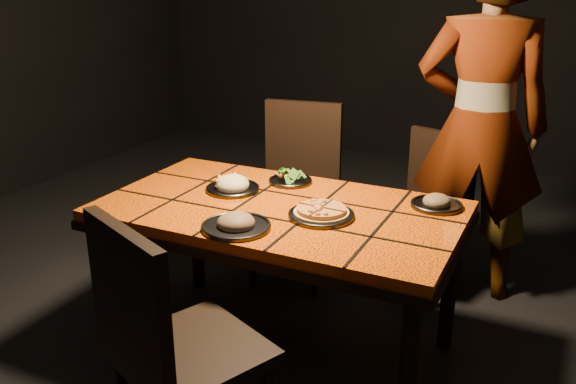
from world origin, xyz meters
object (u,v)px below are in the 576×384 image
at_px(dining_table, 280,222).
at_px(chair_far_right, 430,201).
at_px(plate_pizza, 321,213).
at_px(chair_near, 165,340).
at_px(chair_far_left, 298,178).
at_px(plate_pasta, 233,186).
at_px(diner, 481,127).

distance_m(dining_table, chair_far_right, 1.08).
xyz_separation_m(chair_far_right, plate_pizza, (-0.25, -1.01, 0.25)).
distance_m(chair_near, chair_far_left, 1.75).
distance_m(chair_far_left, plate_pizza, 1.02).
bearing_deg(chair_near, plate_pasta, -48.24).
distance_m(chair_far_right, plate_pizza, 1.07).
xyz_separation_m(chair_near, diner, (0.67, 1.92, 0.38)).
bearing_deg(plate_pasta, diner, 43.15).
height_order(chair_far_left, plate_pizza, chair_far_left).
bearing_deg(plate_pizza, chair_far_right, 76.06).
bearing_deg(dining_table, plate_pasta, 163.99).
bearing_deg(dining_table, chair_near, -88.59).
bearing_deg(plate_pizza, chair_far_left, 120.71).
height_order(chair_near, diner, diner).
distance_m(chair_far_right, plate_pasta, 1.19).
xyz_separation_m(chair_near, chair_far_right, (0.45, 1.87, -0.07)).
height_order(dining_table, chair_near, chair_near).
bearing_deg(chair_far_right, chair_far_left, -152.42).
bearing_deg(diner, dining_table, 46.56).
height_order(chair_near, plate_pasta, chair_near).
bearing_deg(dining_table, plate_pizza, -10.88).
distance_m(chair_near, plate_pizza, 0.90).
relative_size(dining_table, chair_far_right, 1.79).
height_order(chair_far_right, plate_pasta, chair_far_right).
xyz_separation_m(chair_far_left, plate_pasta, (-0.01, -0.73, 0.18)).
xyz_separation_m(diner, plate_pizza, (-0.47, -1.06, -0.20)).
distance_m(diner, plate_pizza, 1.17).
relative_size(plate_pizza, plate_pasta, 1.11).
relative_size(dining_table, chair_near, 1.58).
height_order(chair_far_left, diner, diner).
relative_size(chair_near, chair_far_right, 1.13).
height_order(dining_table, plate_pizza, plate_pizza).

